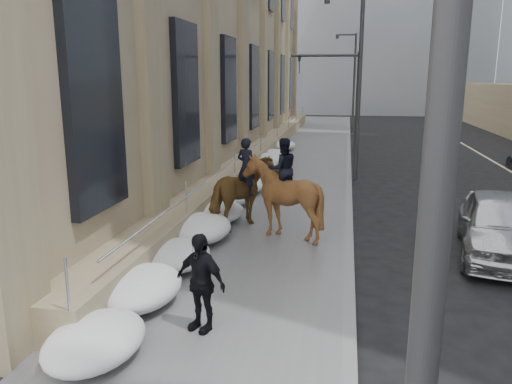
{
  "coord_description": "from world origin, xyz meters",
  "views": [
    {
      "loc": [
        2.42,
        -8.66,
        4.52
      ],
      "look_at": [
        0.23,
        3.42,
        1.7
      ],
      "focal_mm": 35.0,
      "sensor_mm": 36.0,
      "label": 1
    }
  ],
  "objects_px": {
    "mounted_horse_left": "(243,192)",
    "mounted_horse_right": "(282,195)",
    "car_silver": "(501,225)",
    "pedestrian": "(200,282)"
  },
  "relations": [
    {
      "from": "mounted_horse_left",
      "to": "mounted_horse_right",
      "type": "height_order",
      "value": "mounted_horse_right"
    },
    {
      "from": "car_silver",
      "to": "pedestrian",
      "type": "bearing_deg",
      "value": -130.17
    },
    {
      "from": "pedestrian",
      "to": "car_silver",
      "type": "height_order",
      "value": "pedestrian"
    },
    {
      "from": "pedestrian",
      "to": "car_silver",
      "type": "distance_m",
      "value": 8.37
    },
    {
      "from": "mounted_horse_left",
      "to": "car_silver",
      "type": "relative_size",
      "value": 0.56
    },
    {
      "from": "mounted_horse_right",
      "to": "pedestrian",
      "type": "bearing_deg",
      "value": 58.99
    },
    {
      "from": "car_silver",
      "to": "mounted_horse_right",
      "type": "bearing_deg",
      "value": -172.2
    },
    {
      "from": "mounted_horse_left",
      "to": "car_silver",
      "type": "height_order",
      "value": "mounted_horse_left"
    },
    {
      "from": "mounted_horse_left",
      "to": "pedestrian",
      "type": "height_order",
      "value": "mounted_horse_left"
    },
    {
      "from": "pedestrian",
      "to": "mounted_horse_left",
      "type": "bearing_deg",
      "value": 118.19
    }
  ]
}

